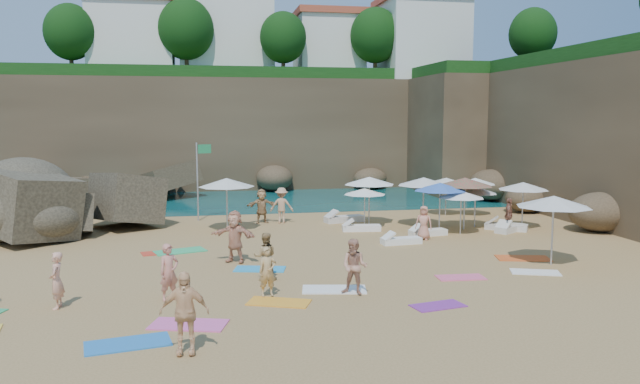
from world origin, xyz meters
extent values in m
plane|color=tan|center=(0.00, 0.00, 0.00)|extent=(120.00, 120.00, 0.00)
plane|color=#0C4751|center=(0.00, 30.00, 0.00)|extent=(120.00, 120.00, 0.00)
cube|color=brown|center=(2.00, 25.00, 4.00)|extent=(44.00, 8.00, 8.00)
cube|color=brown|center=(19.00, 8.00, 4.00)|extent=(8.00, 30.00, 8.00)
cube|color=brown|center=(17.00, 20.00, 4.00)|extent=(10.00, 12.00, 8.00)
cube|color=white|center=(-8.00, 26.00, 10.75)|extent=(6.00, 5.00, 5.50)
cube|color=#B2472D|center=(-8.00, 26.00, 13.75)|extent=(6.48, 5.40, 0.50)
cube|color=white|center=(-1.00, 27.00, 11.25)|extent=(7.00, 6.00, 6.50)
cube|color=white|center=(7.00, 26.00, 10.50)|extent=(5.00, 5.00, 5.00)
cube|color=#B2472D|center=(7.00, 26.00, 13.25)|extent=(5.40, 5.40, 0.50)
cube|color=white|center=(14.00, 24.00, 11.00)|extent=(6.00, 6.00, 6.00)
cube|color=#B2472D|center=(14.00, 24.00, 14.25)|extent=(6.48, 6.48, 0.50)
sphere|color=#11380F|center=(-12.00, 24.00, 11.20)|extent=(3.60, 3.60, 3.60)
sphere|color=#11380F|center=(-4.00, 24.00, 11.60)|extent=(4.05, 4.05, 4.05)
sphere|color=#11380F|center=(3.00, 23.00, 11.04)|extent=(3.42, 3.42, 3.42)
sphere|color=#11380F|center=(10.00, 23.00, 11.36)|extent=(3.78, 3.78, 3.78)
sphere|color=#11380F|center=(19.00, 16.00, 10.80)|extent=(3.15, 3.15, 3.15)
cylinder|color=white|center=(-18.00, 30.00, 3.00)|extent=(0.10, 0.10, 6.00)
cylinder|color=white|center=(-16.50, 30.00, 3.00)|extent=(0.10, 0.10, 6.00)
cylinder|color=white|center=(-15.00, 30.00, 3.00)|extent=(0.10, 0.10, 6.00)
cylinder|color=silver|center=(-3.28, 8.42, 1.99)|extent=(0.08, 0.08, 3.97)
cube|color=#238C50|center=(-2.89, 8.42, 3.65)|extent=(0.65, 0.33, 0.45)
cylinder|color=silver|center=(-1.94, 5.33, 1.16)|extent=(0.07, 0.07, 2.31)
cone|color=silver|center=(-1.94, 5.33, 2.26)|extent=(2.59, 2.59, 0.39)
cylinder|color=silver|center=(4.96, 5.74, 1.11)|extent=(0.06, 0.06, 2.22)
cone|color=white|center=(4.96, 5.74, 2.16)|extent=(2.49, 2.49, 0.38)
cylinder|color=silver|center=(4.49, 4.84, 0.90)|extent=(0.05, 0.05, 1.80)
cone|color=white|center=(4.49, 4.84, 1.76)|extent=(2.02, 2.02, 0.31)
cylinder|color=silver|center=(9.78, 4.18, 0.91)|extent=(0.05, 0.05, 1.82)
cone|color=silver|center=(9.78, 4.18, 1.78)|extent=(2.04, 2.04, 0.31)
cylinder|color=silver|center=(9.76, 7.80, 0.95)|extent=(0.06, 0.06, 1.91)
cone|color=silver|center=(9.76, 7.80, 1.86)|extent=(2.14, 2.14, 0.33)
cylinder|color=silver|center=(8.35, 2.56, 0.92)|extent=(0.05, 0.05, 1.85)
cone|color=white|center=(8.35, 2.56, 1.80)|extent=(2.07, 2.07, 0.32)
cylinder|color=silver|center=(9.00, 3.65, 1.15)|extent=(0.07, 0.07, 2.30)
cone|color=red|center=(9.00, 3.65, 2.25)|extent=(2.58, 2.58, 0.39)
cylinder|color=silver|center=(11.21, 7.34, 0.96)|extent=(0.06, 0.06, 1.91)
cone|color=white|center=(11.21, 7.34, 1.86)|extent=(2.14, 2.14, 0.33)
cylinder|color=silver|center=(11.74, 3.27, 1.04)|extent=(0.06, 0.06, 2.08)
cone|color=silver|center=(11.74, 3.27, 2.03)|extent=(2.34, 2.34, 0.36)
cylinder|color=silver|center=(7.34, 4.64, 1.12)|extent=(0.07, 0.07, 2.25)
cone|color=silver|center=(7.34, 4.64, 2.19)|extent=(2.52, 2.52, 0.38)
cylinder|color=silver|center=(7.58, 3.16, 1.07)|extent=(0.06, 0.06, 2.15)
cone|color=#3A68C7|center=(7.58, 3.16, 2.10)|extent=(2.41, 2.41, 0.37)
cylinder|color=silver|center=(9.18, -3.54, 1.17)|extent=(0.07, 0.07, 2.34)
cone|color=silver|center=(9.18, -3.54, 2.28)|extent=(2.62, 2.62, 0.40)
cube|color=silver|center=(3.93, 6.68, 0.15)|extent=(2.07, 1.02, 0.31)
cube|color=white|center=(4.17, 4.15, 0.14)|extent=(1.82, 0.78, 0.27)
cube|color=silver|center=(10.87, 2.73, 0.14)|extent=(1.86, 1.55, 0.29)
cube|color=white|center=(5.05, 0.95, 0.13)|extent=(1.72, 0.72, 0.26)
cube|color=silver|center=(10.86, 3.11, 0.15)|extent=(1.92, 1.60, 0.29)
cube|color=white|center=(6.81, 2.53, 0.13)|extent=(1.76, 0.81, 0.26)
cube|color=blue|center=(-4.78, -8.92, 0.02)|extent=(2.07, 1.31, 0.03)
cube|color=pink|center=(-3.43, -7.81, 0.02)|extent=(2.09, 1.44, 0.03)
cube|color=#FFA228|center=(-0.94, -6.33, 0.02)|extent=(1.94, 1.46, 0.03)
cube|color=white|center=(0.88, -5.33, 0.02)|extent=(2.08, 1.30, 0.03)
cube|color=purple|center=(3.39, -7.47, 0.01)|extent=(1.62, 1.03, 0.03)
cube|color=red|center=(-4.63, 1.01, 0.01)|extent=(1.65, 1.09, 0.03)
cube|color=#29A1DF|center=(-1.12, -2.33, 0.02)|extent=(1.89, 1.25, 0.03)
cube|color=#F55F86|center=(5.26, -4.68, 0.01)|extent=(1.60, 0.87, 0.03)
cube|color=#E35B23|center=(8.67, -2.49, 0.02)|extent=(2.10, 1.41, 0.03)
cube|color=#35BB71|center=(-3.94, 1.12, 0.02)|extent=(2.16, 1.54, 0.03)
cube|color=white|center=(8.03, -4.50, 0.01)|extent=(1.78, 1.30, 0.03)
imported|color=tan|center=(-4.00, -5.49, 0.83)|extent=(0.72, 0.66, 1.65)
imported|color=#A48352|center=(-1.07, -3.74, 0.78)|extent=(0.80, 0.65, 1.55)
imported|color=tan|center=(0.81, 6.99, 0.88)|extent=(1.22, 0.71, 1.77)
imported|color=#925D49|center=(10.65, 2.49, 0.80)|extent=(0.79, 1.01, 1.60)
imported|color=tan|center=(6.28, 1.67, 0.73)|extent=(0.81, 0.70, 1.46)
imported|color=tan|center=(-0.16, 7.19, 0.85)|extent=(1.62, 0.64, 1.70)
imported|color=#EEA587|center=(-7.00, -5.71, 0.79)|extent=(0.39, 0.58, 1.58)
imported|color=#F8C28D|center=(-3.46, -9.79, 0.23)|extent=(1.24, 1.94, 0.45)
imported|color=tan|center=(-1.91, -1.15, 0.25)|extent=(2.45, 2.50, 0.50)
imported|color=tan|center=(-1.19, -5.69, 0.17)|extent=(0.73, 1.51, 0.35)
imported|color=tan|center=(1.35, -5.99, 0.31)|extent=(1.52, 1.83, 0.62)
camera|label=1|loc=(-2.97, -23.44, 5.25)|focal=35.00mm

